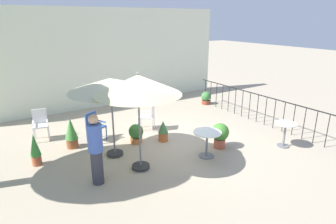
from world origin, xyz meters
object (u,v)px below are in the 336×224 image
at_px(patio_chair_2, 148,115).
at_px(potted_plant_5, 136,133).
at_px(cafe_table_1, 285,130).
at_px(standing_person, 96,149).
at_px(cafe_table_0, 207,139).
at_px(potted_plant_4, 163,131).
at_px(patio_chair_1, 94,125).
at_px(potted_plant_2, 35,149).
at_px(patio_umbrella_0, 138,86).
at_px(patio_chair_0, 40,122).
at_px(patio_umbrella_1, 111,86).
at_px(potted_plant_1, 220,134).
at_px(potted_plant_3, 71,132).
at_px(potted_plant_0, 206,98).

relative_size(patio_chair_2, potted_plant_5, 1.58).
xyz_separation_m(cafe_table_1, standing_person, (-5.16, 1.00, 0.35)).
relative_size(cafe_table_0, cafe_table_1, 1.04).
bearing_deg(potted_plant_4, cafe_table_1, -38.86).
xyz_separation_m(patio_chair_1, potted_plant_2, (-1.75, -0.70, -0.07)).
bearing_deg(standing_person, cafe_table_1, -10.97).
relative_size(patio_umbrella_0, patio_chair_1, 2.78).
height_order(patio_chair_2, potted_plant_5, patio_chair_2).
bearing_deg(potted_plant_2, potted_plant_5, -2.63).
relative_size(patio_chair_0, patio_chair_1, 1.08).
xyz_separation_m(potted_plant_2, standing_person, (1.02, -1.64, 0.40)).
height_order(cafe_table_1, patio_chair_1, patio_chair_1).
relative_size(cafe_table_0, patio_chair_2, 0.82).
distance_m(patio_umbrella_0, potted_plant_4, 2.46).
height_order(patio_umbrella_1, potted_plant_1, patio_umbrella_1).
distance_m(cafe_table_1, potted_plant_3, 6.06).
distance_m(patio_umbrella_1, cafe_table_0, 2.85).
xyz_separation_m(cafe_table_1, potted_plant_2, (-6.18, 2.64, -0.06)).
relative_size(patio_umbrella_1, patio_chair_1, 2.53).
relative_size(potted_plant_0, standing_person, 0.34).
xyz_separation_m(cafe_table_1, patio_chair_0, (-5.77, 4.31, 0.05)).
relative_size(potted_plant_0, potted_plant_3, 0.61).
xyz_separation_m(patio_chair_0, potted_plant_5, (2.31, -1.79, -0.24)).
relative_size(potted_plant_2, standing_person, 0.52).
bearing_deg(potted_plant_2, potted_plant_0, 14.88).
bearing_deg(patio_chair_2, patio_umbrella_1, -146.17).
bearing_deg(patio_chair_2, standing_person, -138.57).
relative_size(patio_umbrella_0, potted_plant_2, 2.85).
relative_size(potted_plant_4, potted_plant_5, 1.12).
bearing_deg(cafe_table_0, patio_umbrella_1, 145.49).
height_order(potted_plant_2, standing_person, standing_person).
distance_m(patio_umbrella_0, cafe_table_0, 2.41).
relative_size(patio_chair_0, potted_plant_2, 1.11).
distance_m(patio_chair_0, potted_plant_2, 1.72).
bearing_deg(potted_plant_5, potted_plant_3, 157.95).
bearing_deg(patio_umbrella_1, potted_plant_2, 163.86).
distance_m(potted_plant_1, standing_person, 3.58).
xyz_separation_m(patio_chair_2, potted_plant_5, (-0.80, -0.69, -0.23)).
xyz_separation_m(potted_plant_5, standing_person, (-1.70, -1.51, 0.54)).
bearing_deg(cafe_table_0, patio_umbrella_0, 167.74).
bearing_deg(patio_umbrella_1, potted_plant_0, 25.00).
relative_size(cafe_table_1, potted_plant_4, 1.12).
bearing_deg(patio_umbrella_1, cafe_table_0, -34.51).
bearing_deg(potted_plant_2, patio_chair_1, 21.83).
height_order(cafe_table_1, potted_plant_3, potted_plant_3).
height_order(cafe_table_1, potted_plant_0, cafe_table_1).
height_order(cafe_table_0, potted_plant_4, cafe_table_0).
xyz_separation_m(cafe_table_0, potted_plant_0, (3.14, 3.81, -0.22)).
bearing_deg(potted_plant_3, potted_plant_0, 12.30).
bearing_deg(patio_chair_2, potted_plant_2, -170.86).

